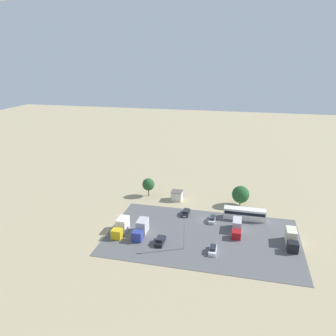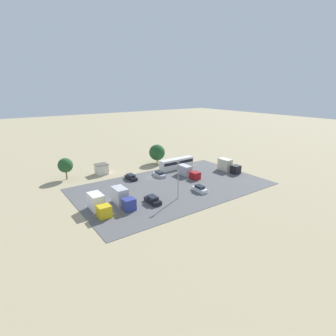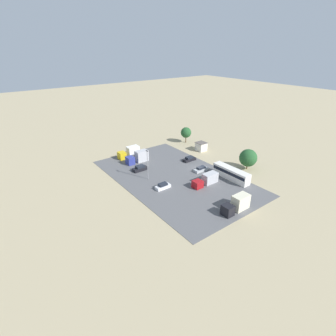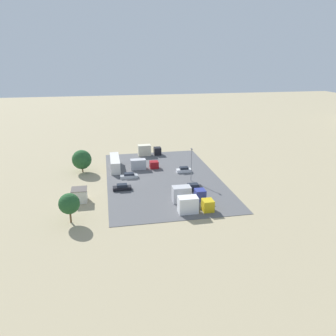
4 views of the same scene
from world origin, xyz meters
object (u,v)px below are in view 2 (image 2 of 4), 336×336
Objects in this scene: parked_truck_2 at (228,166)px; parked_truck_3 at (98,204)px; parked_car_1 at (131,177)px; parked_truck_0 at (188,172)px; parked_truck_1 at (122,198)px; parked_car_2 at (159,174)px; shed_building at (102,169)px; parked_car_0 at (200,189)px; bus at (177,163)px; parked_car_3 at (153,200)px.

parked_truck_2 is 1.01× the size of parked_truck_3.
parked_car_1 is 30.04m from parked_truck_2.
parked_truck_0 is 1.08× the size of parked_truck_1.
parked_truck_3 is at bearing -152.91° from parked_car_2.
shed_building is 0.85× the size of parked_car_0.
parked_truck_2 is at bearing 165.78° from parked_truck_0.
parked_car_2 is at bearing 96.32° from parked_car_0.
shed_building is 24.09m from parked_truck_1.
bus is 8.09m from parked_truck_0.
shed_building reaches higher than parked_car_1.
parked_car_3 is 0.56× the size of parked_truck_0.
parked_car_0 is 15.65m from parked_car_2.
parked_car_3 is at bearing 176.00° from parked_car_0.
parked_car_2 is at bearing -33.06° from parked_truck_0.
parked_car_0 is at bearing -4.00° from parked_car_3.
parked_car_2 is 1.03× the size of parked_car_3.
bus is 27.11m from parked_car_3.
parked_truck_0 is at bearing -14.22° from parked_truck_2.
parked_truck_3 is (14.84, 14.00, 0.97)m from parked_car_1.
parked_truck_2 is at bearing 22.52° from parked_car_0.
parked_car_0 is 13.20m from parked_car_3.
parked_truck_2 reaches higher than parked_car_0.
parked_car_1 is 16.43m from parked_truck_0.
parked_car_3 is 0.61× the size of parked_truck_3.
parked_truck_3 is (24.56, -3.88, 0.95)m from parked_car_0.
shed_building is 25.79m from parked_truck_3.
shed_building is at bearing -113.08° from parked_truck_3.
parked_car_2 is 21.74m from parked_truck_2.
parked_truck_1 reaches higher than parked_truck_3.
parked_truck_0 is at bearing -33.06° from parked_car_2.
parked_car_0 is 0.52× the size of parked_truck_0.
parked_truck_3 is at bearing 13.54° from parked_truck_0.
bus is at bearing 41.58° from parked_car_3.
parked_truck_1 is 0.99× the size of parked_truck_2.
parked_car_2 is 0.62× the size of parked_truck_3.
parked_car_1 is at bearing -123.91° from parked_truck_1.
parked_car_0 is 0.56× the size of parked_truck_3.
bus is 20.22m from parked_car_0.
parked_car_3 is 32.41m from parked_truck_2.
parked_car_1 is (9.72, -17.87, -0.02)m from parked_car_0.
parked_truck_1 is at bearing 152.75° from parked_car_3.
parked_car_3 reaches higher than parked_car_0.
parked_truck_1 is (4.62, 23.64, 0.20)m from shed_building.
parked_truck_2 is at bearing 160.14° from parked_car_1.
parked_car_0 is at bearing -20.59° from bus.
parked_truck_3 is at bearing 165.46° from parked_car_3.
parked_truck_1 reaches higher than parked_car_2.
parked_car_1 is 0.60× the size of parked_truck_3.
parked_truck_3 is (10.11, 23.73, 0.14)m from shed_building.
parked_car_3 is (-1.29, 26.68, -0.76)m from shed_building.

